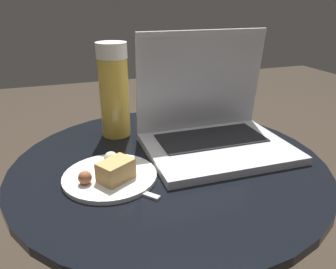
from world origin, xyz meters
name	(u,v)px	position (x,y,z in m)	size (l,w,h in m)	color
table	(169,213)	(0.00, 0.00, 0.38)	(0.69, 0.69, 0.53)	#515156
laptop	(211,124)	(0.12, 0.04, 0.58)	(0.33, 0.26, 0.27)	silver
beer_glass	(114,90)	(-0.08, 0.19, 0.65)	(0.08, 0.08, 0.24)	gold
snack_plate	(111,174)	(-0.14, -0.04, 0.54)	(0.19, 0.19, 0.05)	white
fork	(111,182)	(-0.14, -0.05, 0.53)	(0.14, 0.16, 0.00)	silver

